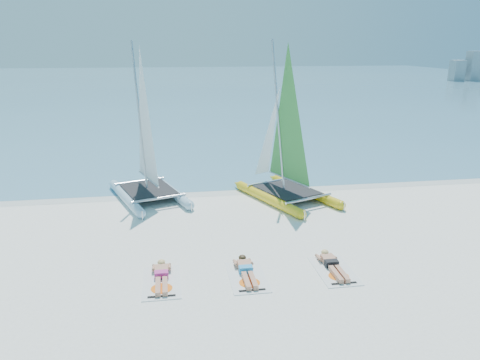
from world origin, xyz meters
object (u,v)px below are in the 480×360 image
object	(u,v)px
sunbather_a	(161,275)
sunbather_b	(246,270)
towel_b	(247,277)
catamaran_blue	(146,152)
sunbather_c	(332,264)
towel_a	(162,282)
catamaran_yellow	(281,148)
towel_c	(334,271)

from	to	relation	value
sunbather_a	sunbather_b	size ratio (longest dim) A/B	1.00
sunbather_a	towel_b	size ratio (longest dim) A/B	0.93
catamaran_blue	sunbather_c	bearing A→B (deg)	-72.19
sunbather_c	towel_a	bearing A→B (deg)	-178.80
towel_a	towel_b	xyz separation A→B (m)	(2.30, -0.06, 0.00)
sunbather_a	towel_b	world-z (taller)	sunbather_a
catamaran_blue	towel_b	bearing A→B (deg)	-87.45
towel_a	sunbather_c	world-z (taller)	sunbather_c
catamaran_yellow	sunbather_a	size ratio (longest dim) A/B	3.78
towel_b	towel_a	bearing A→B (deg)	178.43
towel_a	catamaran_yellow	bearing A→B (deg)	53.93
catamaran_blue	sunbather_a	size ratio (longest dim) A/B	3.75
catamaran_blue	towel_a	size ratio (longest dim) A/B	3.50
towel_a	sunbather_c	distance (m)	4.77
towel_a	towel_b	bearing A→B (deg)	-1.57
towel_c	towel_b	bearing A→B (deg)	179.32
catamaran_yellow	sunbather_b	distance (m)	7.35
catamaran_blue	towel_c	distance (m)	9.33
catamaran_blue	sunbather_b	bearing A→B (deg)	-86.94
catamaran_blue	catamaran_yellow	xyz separation A→B (m)	(5.44, -0.61, 0.12)
catamaran_yellow	sunbather_c	world-z (taller)	catamaran_yellow
catamaran_blue	sunbather_c	size ratio (longest dim) A/B	3.75
catamaran_blue	towel_a	distance (m)	7.61
sunbather_a	towel_c	world-z (taller)	sunbather_a
catamaran_blue	sunbather_b	distance (m)	7.96
towel_a	towel_b	world-z (taller)	same
towel_c	sunbather_b	bearing A→B (deg)	174.88
catamaran_yellow	sunbather_a	world-z (taller)	catamaran_yellow
catamaran_blue	towel_a	xyz separation A→B (m)	(0.54, -7.34, -1.92)
towel_b	sunbather_c	size ratio (longest dim) A/B	1.07
sunbather_b	sunbather_c	size ratio (longest dim) A/B	1.00
catamaran_blue	sunbather_b	xyz separation A→B (m)	(2.84, -7.21, -1.81)
catamaran_blue	sunbather_b	size ratio (longest dim) A/B	3.75
sunbather_b	towel_c	xyz separation A→B (m)	(2.47, -0.22, -0.11)
sunbather_a	towel_c	distance (m)	4.78
towel_a	sunbather_b	bearing A→B (deg)	3.20
sunbather_a	towel_b	distance (m)	2.32
towel_a	towel_b	distance (m)	2.30
towel_a	towel_c	distance (m)	4.77
catamaran_yellow	sunbather_b	size ratio (longest dim) A/B	3.78
catamaran_yellow	sunbather_a	distance (m)	8.39
towel_c	catamaran_yellow	bearing A→B (deg)	88.93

